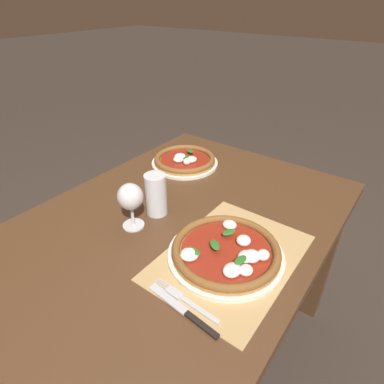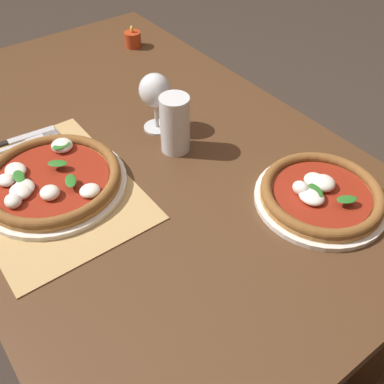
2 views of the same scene
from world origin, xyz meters
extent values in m
plane|color=#382D26|center=(0.00, 0.00, 0.00)|extent=(24.00, 24.00, 0.00)
cube|color=#4C301C|center=(0.00, 0.00, 0.72)|extent=(1.43, 0.90, 0.04)
cube|color=#4C301C|center=(0.66, -0.39, 0.35)|extent=(0.07, 0.07, 0.70)
cube|color=#4C301C|center=(0.66, 0.39, 0.35)|extent=(0.07, 0.07, 0.70)
cube|color=tan|center=(0.05, -0.23, 0.74)|extent=(0.46, 0.33, 0.00)
cylinder|color=silver|center=(0.04, -0.22, 0.75)|extent=(0.33, 0.33, 0.01)
cylinder|color=#B77F42|center=(0.04, -0.22, 0.76)|extent=(0.31, 0.31, 0.01)
torus|color=brown|center=(0.04, -0.22, 0.77)|extent=(0.31, 0.31, 0.02)
cylinder|color=maroon|center=(0.04, -0.22, 0.77)|extent=(0.25, 0.25, 0.00)
ellipsoid|color=white|center=(-0.01, -0.31, 0.78)|extent=(0.04, 0.04, 0.02)
ellipsoid|color=white|center=(0.13, -0.17, 0.78)|extent=(0.04, 0.04, 0.02)
ellipsoid|color=white|center=(-0.03, -0.28, 0.78)|extent=(0.06, 0.05, 0.02)
ellipsoid|color=white|center=(-0.05, -0.16, 0.78)|extent=(0.05, 0.05, 0.02)
ellipsoid|color=white|center=(0.09, -0.25, 0.78)|extent=(0.04, 0.04, 0.03)
ellipsoid|color=white|center=(0.05, -0.29, 0.78)|extent=(0.05, 0.05, 0.02)
ellipsoid|color=white|center=(0.04, -0.28, 0.78)|extent=(0.05, 0.04, 0.02)
ellipsoid|color=white|center=(0.07, -0.32, 0.78)|extent=(0.04, 0.03, 0.03)
ellipsoid|color=#286B23|center=(0.02, -0.19, 0.79)|extent=(0.05, 0.05, 0.00)
ellipsoid|color=#286B23|center=(-0.03, -0.16, 0.79)|extent=(0.03, 0.05, 0.00)
ellipsoid|color=#286B23|center=(0.09, -0.20, 0.79)|extent=(0.05, 0.04, 0.00)
ellipsoid|color=#286B23|center=(0.01, -0.28, 0.79)|extent=(0.05, 0.03, 0.00)
cylinder|color=silver|center=(0.43, 0.23, 0.75)|extent=(0.29, 0.29, 0.01)
cylinder|color=#B77F42|center=(0.43, 0.23, 0.76)|extent=(0.26, 0.26, 0.01)
torus|color=brown|center=(0.43, 0.23, 0.77)|extent=(0.26, 0.26, 0.02)
cylinder|color=maroon|center=(0.43, 0.23, 0.76)|extent=(0.21, 0.21, 0.00)
ellipsoid|color=white|center=(0.42, 0.24, 0.78)|extent=(0.05, 0.05, 0.03)
ellipsoid|color=white|center=(0.40, 0.24, 0.77)|extent=(0.05, 0.05, 0.02)
ellipsoid|color=white|center=(0.43, 0.19, 0.77)|extent=(0.06, 0.05, 0.02)
ellipsoid|color=white|center=(0.40, 0.19, 0.78)|extent=(0.04, 0.03, 0.03)
ellipsoid|color=#286B23|center=(0.48, 0.24, 0.78)|extent=(0.04, 0.05, 0.00)
ellipsoid|color=#286B23|center=(0.42, 0.21, 0.78)|extent=(0.05, 0.04, 0.00)
cylinder|color=silver|center=(-0.01, 0.09, 0.74)|extent=(0.07, 0.07, 0.00)
cylinder|color=silver|center=(-0.01, 0.09, 0.78)|extent=(0.01, 0.01, 0.06)
ellipsoid|color=silver|center=(-0.01, 0.09, 0.85)|extent=(0.08, 0.08, 0.08)
ellipsoid|color=#C17019|center=(-0.01, 0.09, 0.84)|extent=(0.07, 0.07, 0.05)
cylinder|color=silver|center=(0.09, 0.08, 0.81)|extent=(0.07, 0.07, 0.15)
cylinder|color=black|center=(0.09, 0.08, 0.80)|extent=(0.07, 0.07, 0.12)
cylinder|color=silver|center=(0.09, 0.08, 0.86)|extent=(0.07, 0.07, 0.02)
cube|color=#B7B7BC|center=(-0.15, -0.27, 0.75)|extent=(0.02, 0.12, 0.00)
cube|color=#B7B7BC|center=(-0.15, -0.19, 0.75)|extent=(0.02, 0.05, 0.00)
cylinder|color=#B7B7BC|center=(-0.14, -0.14, 0.75)|extent=(0.01, 0.04, 0.00)
cylinder|color=#B7B7BC|center=(-0.15, -0.14, 0.75)|extent=(0.01, 0.04, 0.00)
cylinder|color=#B7B7BC|center=(-0.15, -0.14, 0.75)|extent=(0.01, 0.04, 0.00)
cylinder|color=#B7B7BC|center=(-0.16, -0.14, 0.75)|extent=(0.01, 0.04, 0.00)
cube|color=black|center=(-0.18, -0.29, 0.75)|extent=(0.02, 0.10, 0.01)
cube|color=#B7B7BC|center=(-0.17, -0.19, 0.75)|extent=(0.03, 0.12, 0.00)
camera|label=1|loc=(-0.56, -0.55, 1.38)|focal=30.00mm
camera|label=2|loc=(0.82, -0.42, 1.43)|focal=42.00mm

